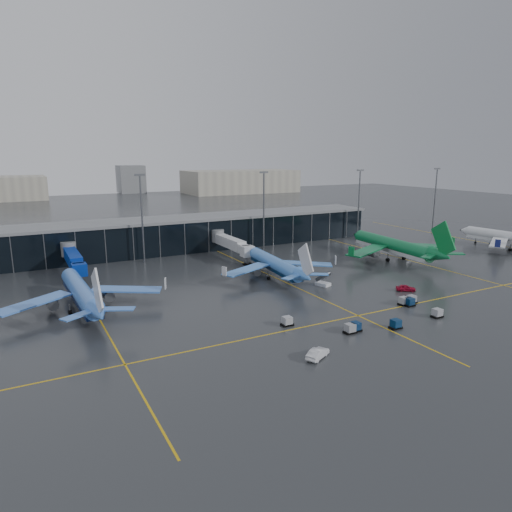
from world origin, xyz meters
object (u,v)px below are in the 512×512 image
airliner_klm_near (275,256)px  service_van_red (406,288)px  airliner_arkefly (80,282)px  baggage_carts (383,314)px  service_van_white (318,353)px  mobile_airstair (323,283)px  airliner_ba (511,231)px  airliner_aer_lingus (392,237)px

airliner_klm_near → service_van_red: bearing=-44.9°
airliner_arkefly → baggage_carts: (50.53, -32.62, -5.12)m
service_van_white → mobile_airstair: bearing=-65.0°
airliner_ba → baggage_carts: 88.66m
airliner_aer_lingus → airliner_klm_near: bearing=-173.0°
airliner_arkefly → mobile_airstair: size_ratio=10.26×
airliner_ba → airliner_klm_near: bearing=170.5°
airliner_arkefly → service_van_red: size_ratio=8.74×
service_van_red → service_van_white: size_ratio=0.90×
airliner_aer_lingus → baggage_carts: size_ratio=1.35×
airliner_aer_lingus → service_van_red: (-20.99, -26.16, -5.97)m
airliner_arkefly → baggage_carts: size_ratio=1.18×
airliner_aer_lingus → service_van_white: (-59.78, -45.59, -5.91)m
airliner_aer_lingus → airliner_arkefly: bearing=-171.8°
airliner_ba → baggage_carts: bearing=-165.9°
airliner_arkefly → airliner_klm_near: bearing=1.7°
airliner_arkefly → mobile_airstair: airliner_arkefly is taller
airliner_aer_lingus → service_van_red: 34.07m
airliner_arkefly → mobile_airstair: 54.56m
airliner_klm_near → airliner_ba: bearing=1.7°
mobile_airstair → baggage_carts: bearing=-115.8°
airliner_klm_near → baggage_carts: 36.27m
airliner_ba → baggage_carts: size_ratio=1.24×
airliner_arkefly → airliner_klm_near: size_ratio=1.06×
mobile_airstair → service_van_white: (-24.64, -32.06, 0.04)m
airliner_klm_near → mobile_airstair: size_ratio=9.68×
service_van_white → airliner_aer_lingus: bearing=-80.2°
mobile_airstair → airliner_klm_near: bearing=98.3°
service_van_white → baggage_carts: bearing=-95.8°
airliner_klm_near → service_van_white: bearing=-106.6°
airliner_arkefly → service_van_white: airliner_arkefly is taller
airliner_arkefly → airliner_klm_near: (47.30, 3.18, -0.33)m
mobile_airstair → service_van_white: 40.43m
airliner_aer_lingus → service_van_white: size_ratio=8.93×
airliner_klm_near → airliner_ba: size_ratio=0.90×
airliner_aer_lingus → service_van_white: bearing=-137.3°
mobile_airstair → service_van_white: mobile_airstair is taller
airliner_aer_lingus → baggage_carts: bearing=-130.5°
airliner_klm_near → service_van_red: size_ratio=8.25×
airliner_klm_near → mobile_airstair: 14.66m
mobile_airstair → airliner_aer_lingus: bearing=2.6°
airliner_aer_lingus → baggage_carts: airliner_aer_lingus is taller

